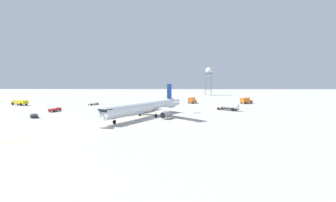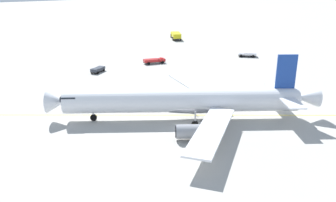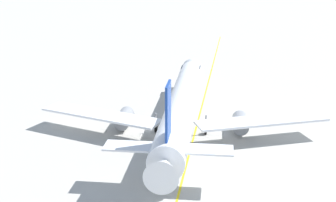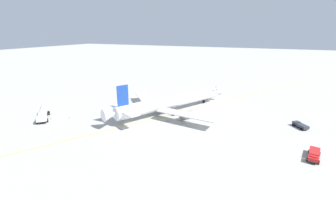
{
  "view_description": "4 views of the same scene",
  "coord_description": "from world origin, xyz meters",
  "px_view_note": "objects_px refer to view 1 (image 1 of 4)",
  "views": [
    {
      "loc": [
        -79.34,
        -7.37,
        11.73
      ],
      "look_at": [
        20.1,
        -4.71,
        3.83
      ],
      "focal_mm": 26.33,
      "sensor_mm": 36.0,
      "label": 1
    },
    {
      "loc": [
        -28.97,
        -43.6,
        22.61
      ],
      "look_at": [
        -3.15,
        0.96,
        4.32
      ],
      "focal_mm": 38.24,
      "sensor_mm": 36.0,
      "label": 2
    },
    {
      "loc": [
        54.13,
        -20.84,
        22.03
      ],
      "look_at": [
        0.52,
        0.37,
        4.19
      ],
      "focal_mm": 48.89,
      "sensor_mm": 36.0,
      "label": 3
    },
    {
      "loc": [
        64.67,
        29.64,
        24.41
      ],
      "look_at": [
        -2.8,
        -0.18,
        2.27
      ],
      "focal_mm": 25.18,
      "sensor_mm": 36.0,
      "label": 4
    }
  ],
  "objects_px": {
    "fuel_tanker_truck": "(228,107)",
    "radar_tower": "(209,72)",
    "catering_truck_truck": "(246,101)",
    "fire_tender_truck": "(20,102)",
    "safety_cone_near": "(213,111)",
    "pushback_tug_truck": "(93,103)",
    "safety_cone_mid": "(222,110)",
    "airliner_main": "(145,108)",
    "catering_truck_truck_extra": "(192,100)",
    "ops_pickup_truck": "(55,110)",
    "baggage_truck_truck": "(34,116)"
  },
  "relations": [
    {
      "from": "safety_cone_mid",
      "to": "catering_truck_truck",
      "type": "bearing_deg",
      "value": -30.47
    },
    {
      "from": "fire_tender_truck",
      "to": "safety_cone_mid",
      "type": "distance_m",
      "value": 97.63
    },
    {
      "from": "ops_pickup_truck",
      "to": "safety_cone_near",
      "type": "bearing_deg",
      "value": -77.46
    },
    {
      "from": "fuel_tanker_truck",
      "to": "fire_tender_truck",
      "type": "bearing_deg",
      "value": 33.34
    },
    {
      "from": "catering_truck_truck",
      "to": "fuel_tanker_truck",
      "type": "relative_size",
      "value": 0.9
    },
    {
      "from": "catering_truck_truck",
      "to": "fire_tender_truck",
      "type": "xyz_separation_m",
      "value": [
        -12.05,
        114.11,
        -0.13
      ]
    },
    {
      "from": "baggage_truck_truck",
      "to": "safety_cone_mid",
      "type": "xyz_separation_m",
      "value": [
        21.82,
        -64.86,
        -0.44
      ]
    },
    {
      "from": "pushback_tug_truck",
      "to": "safety_cone_mid",
      "type": "xyz_separation_m",
      "value": [
        -21.85,
        -59.96,
        -0.53
      ]
    },
    {
      "from": "pushback_tug_truck",
      "to": "safety_cone_near",
      "type": "relative_size",
      "value": 10.01
    },
    {
      "from": "pushback_tug_truck",
      "to": "safety_cone_mid",
      "type": "relative_size",
      "value": 10.01
    },
    {
      "from": "ops_pickup_truck",
      "to": "radar_tower",
      "type": "xyz_separation_m",
      "value": [
        118.56,
        -75.74,
        18.75
      ]
    },
    {
      "from": "ops_pickup_truck",
      "to": "fire_tender_truck",
      "type": "relative_size",
      "value": 0.61
    },
    {
      "from": "airliner_main",
      "to": "baggage_truck_truck",
      "type": "xyz_separation_m",
      "value": [
        -2.14,
        35.99,
        -2.42
      ]
    },
    {
      "from": "catering_truck_truck_extra",
      "to": "safety_cone_mid",
      "type": "relative_size",
      "value": 14.35
    },
    {
      "from": "airliner_main",
      "to": "pushback_tug_truck",
      "type": "relative_size",
      "value": 7.35
    },
    {
      "from": "airliner_main",
      "to": "fire_tender_truck",
      "type": "xyz_separation_m",
      "value": [
        38.9,
        66.83,
        -1.6
      ]
    },
    {
      "from": "safety_cone_near",
      "to": "catering_truck_truck",
      "type": "bearing_deg",
      "value": -33.4
    },
    {
      "from": "catering_truck_truck_extra",
      "to": "catering_truck_truck",
      "type": "bearing_deg",
      "value": -70.76
    },
    {
      "from": "catering_truck_truck",
      "to": "baggage_truck_truck",
      "type": "distance_m",
      "value": 98.76
    },
    {
      "from": "catering_truck_truck_extra",
      "to": "radar_tower",
      "type": "relative_size",
      "value": 0.33
    },
    {
      "from": "ops_pickup_truck",
      "to": "fuel_tanker_truck",
      "type": "relative_size",
      "value": 0.7
    },
    {
      "from": "ops_pickup_truck",
      "to": "catering_truck_truck_extra",
      "type": "relative_size",
      "value": 0.76
    },
    {
      "from": "ops_pickup_truck",
      "to": "safety_cone_near",
      "type": "xyz_separation_m",
      "value": [
        2.8,
        -61.89,
        -0.53
      ]
    },
    {
      "from": "fuel_tanker_truck",
      "to": "fire_tender_truck",
      "type": "height_order",
      "value": "fuel_tanker_truck"
    },
    {
      "from": "baggage_truck_truck",
      "to": "catering_truck_truck_extra",
      "type": "bearing_deg",
      "value": 96.91
    },
    {
      "from": "catering_truck_truck",
      "to": "pushback_tug_truck",
      "type": "distance_m",
      "value": 78.94
    },
    {
      "from": "airliner_main",
      "to": "catering_truck_truck",
      "type": "relative_size",
      "value": 5.22
    },
    {
      "from": "radar_tower",
      "to": "fuel_tanker_truck",
      "type": "bearing_deg",
      "value": 176.33
    },
    {
      "from": "radar_tower",
      "to": "airliner_main",
      "type": "bearing_deg",
      "value": 163.75
    },
    {
      "from": "ops_pickup_truck",
      "to": "fire_tender_truck",
      "type": "height_order",
      "value": "fire_tender_truck"
    },
    {
      "from": "safety_cone_near",
      "to": "pushback_tug_truck",
      "type": "bearing_deg",
      "value": 66.17
    },
    {
      "from": "fire_tender_truck",
      "to": "radar_tower",
      "type": "distance_m",
      "value": 142.23
    },
    {
      "from": "catering_truck_truck",
      "to": "fire_tender_truck",
      "type": "relative_size",
      "value": 0.79
    },
    {
      "from": "airliner_main",
      "to": "pushback_tug_truck",
      "type": "height_order",
      "value": "airliner_main"
    },
    {
      "from": "fire_tender_truck",
      "to": "radar_tower",
      "type": "bearing_deg",
      "value": -114.14
    },
    {
      "from": "fuel_tanker_truck",
      "to": "safety_cone_near",
      "type": "relative_size",
      "value": 15.6
    },
    {
      "from": "fuel_tanker_truck",
      "to": "radar_tower",
      "type": "bearing_deg",
      "value": -49.43
    },
    {
      "from": "pushback_tug_truck",
      "to": "baggage_truck_truck",
      "type": "xyz_separation_m",
      "value": [
        -43.67,
        4.9,
        -0.1
      ]
    },
    {
      "from": "safety_cone_near",
      "to": "ops_pickup_truck",
      "type": "bearing_deg",
      "value": 92.59
    },
    {
      "from": "pushback_tug_truck",
      "to": "radar_tower",
      "type": "relative_size",
      "value": 0.23
    },
    {
      "from": "catering_truck_truck",
      "to": "fire_tender_truck",
      "type": "height_order",
      "value": "catering_truck_truck"
    },
    {
      "from": "catering_truck_truck",
      "to": "pushback_tug_truck",
      "type": "height_order",
      "value": "catering_truck_truck"
    },
    {
      "from": "safety_cone_mid",
      "to": "safety_cone_near",
      "type": "bearing_deg",
      "value": 124.69
    },
    {
      "from": "airliner_main",
      "to": "radar_tower",
      "type": "height_order",
      "value": "radar_tower"
    },
    {
      "from": "pushback_tug_truck",
      "to": "fire_tender_truck",
      "type": "bearing_deg",
      "value": -47.18
    },
    {
      "from": "safety_cone_near",
      "to": "safety_cone_mid",
      "type": "distance_m",
      "value": 4.97
    },
    {
      "from": "ops_pickup_truck",
      "to": "pushback_tug_truck",
      "type": "distance_m",
      "value": 28.13
    },
    {
      "from": "safety_cone_near",
      "to": "baggage_truck_truck",
      "type": "bearing_deg",
      "value": 107.35
    },
    {
      "from": "airliner_main",
      "to": "safety_cone_mid",
      "type": "xyz_separation_m",
      "value": [
        19.67,
        -28.87,
        -2.86
      ]
    },
    {
      "from": "fire_tender_truck",
      "to": "safety_cone_mid",
      "type": "xyz_separation_m",
      "value": [
        -19.23,
        -95.71,
        -1.25
      ]
    }
  ]
}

